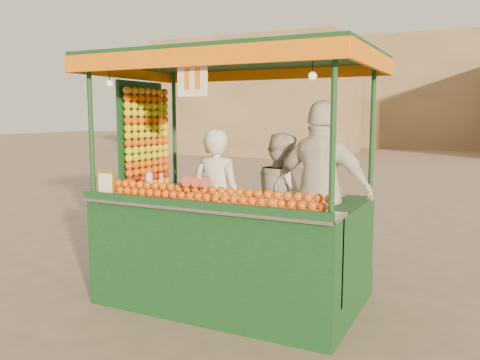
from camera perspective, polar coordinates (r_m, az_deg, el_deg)
The scene contains 7 objects.
ground at distance 6.01m, azimuth 1.68°, elevation -12.99°, with size 90.00×90.00×0.00m, color #705B50.
building_left at distance 27.58m, azimuth 2.05°, elevation 9.35°, with size 10.00×6.00×6.00m, color #9B8058.
building_center at distance 35.42m, azimuth 19.53°, elevation 9.33°, with size 14.00×7.00×7.00m, color #9B8058.
juice_cart at distance 5.55m, azimuth -1.95°, elevation -5.09°, with size 3.03×1.97×2.76m.
vendor_left at distance 5.64m, azimuth -2.66°, elevation -2.36°, with size 0.60×0.40×1.64m.
vendor_middle at distance 5.84m, azimuth 4.94°, elevation -2.30°, with size 0.94×0.98×1.58m.
vendor_right at distance 5.39m, azimuth 9.32°, elevation -1.30°, with size 1.18×0.60×1.94m.
Camera 1 is at (2.34, -5.12, 2.10)m, focal length 37.20 mm.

